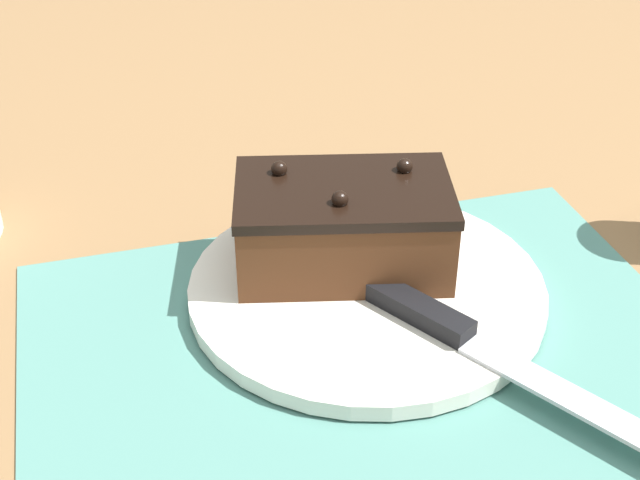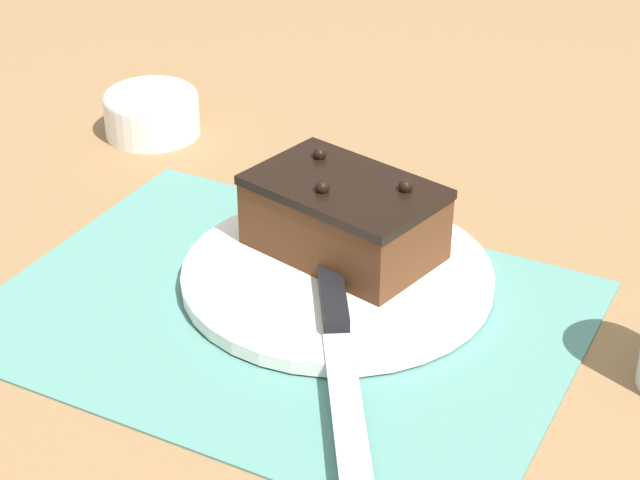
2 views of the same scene
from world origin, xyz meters
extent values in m
plane|color=olive|center=(0.00, 0.00, 0.00)|extent=(3.00, 3.00, 0.00)
cube|color=slate|center=(0.00, 0.00, 0.00)|extent=(0.46, 0.34, 0.00)
cylinder|color=white|center=(0.02, 0.06, 0.01)|extent=(0.26, 0.26, 0.01)
cube|color=#512D19|center=(0.01, 0.09, 0.04)|extent=(0.17, 0.13, 0.06)
cube|color=black|center=(0.01, 0.09, 0.08)|extent=(0.18, 0.13, 0.01)
sphere|color=black|center=(-0.03, 0.12, 0.08)|extent=(0.01, 0.01, 0.01)
sphere|color=black|center=(0.00, 0.07, 0.08)|extent=(0.01, 0.01, 0.01)
sphere|color=black|center=(0.06, 0.10, 0.08)|extent=(0.01, 0.01, 0.01)
cube|color=black|center=(0.04, 0.01, 0.02)|extent=(0.06, 0.08, 0.01)
cube|color=#B7BABF|center=(0.11, -0.10, 0.02)|extent=(0.11, 0.16, 0.00)
camera|label=1|loc=(-0.16, -0.44, 0.40)|focal=50.00mm
camera|label=2|loc=(0.35, -0.62, 0.49)|focal=60.00mm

